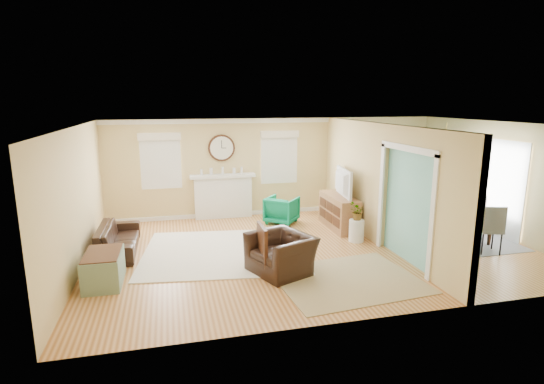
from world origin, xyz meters
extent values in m
plane|color=#9C5924|center=(0.00, 0.00, 0.00)|extent=(9.00, 9.00, 0.00)
cube|color=#D8B778|center=(0.00, 3.00, 1.30)|extent=(9.00, 0.02, 2.60)
cube|color=#D8B778|center=(0.00, -3.00, 1.30)|extent=(9.00, 0.02, 2.60)
cube|color=#D8B778|center=(-4.50, 0.00, 1.30)|extent=(0.02, 6.00, 2.60)
cube|color=#D8B778|center=(4.50, 0.00, 1.30)|extent=(0.02, 6.00, 2.60)
cube|color=white|center=(0.00, 0.00, 2.60)|extent=(9.00, 6.00, 0.02)
cube|color=#D8B778|center=(1.50, 1.40, 1.30)|extent=(0.12, 3.20, 2.60)
cube|color=#D8B778|center=(1.50, -2.50, 1.30)|extent=(0.12, 1.00, 2.60)
cube|color=#D8B778|center=(1.50, -1.10, 2.40)|extent=(0.12, 1.80, 0.40)
cube|color=white|center=(1.43, -0.20, 1.10)|extent=(0.04, 0.12, 2.20)
cube|color=white|center=(1.43, -2.00, 1.10)|extent=(0.04, 0.12, 2.20)
cube|color=white|center=(1.43, -1.10, 2.20)|extent=(0.04, 1.92, 0.12)
cube|color=#6BBDB8|center=(1.57, 0.00, 1.30)|extent=(0.02, 6.00, 2.60)
cube|color=white|center=(-1.50, 2.88, 0.55)|extent=(1.50, 0.24, 1.10)
cube|color=white|center=(-1.50, 2.85, 1.13)|extent=(1.70, 0.30, 0.08)
cube|color=black|center=(-1.50, 2.98, 0.50)|extent=(0.85, 0.02, 0.75)
cube|color=gold|center=(-1.50, 2.87, 0.42)|extent=(0.85, 0.02, 0.62)
cylinder|color=#411E11|center=(-1.50, 2.97, 1.85)|extent=(0.70, 0.06, 0.70)
cylinder|color=silver|center=(-1.50, 2.94, 1.85)|extent=(0.60, 0.01, 0.60)
cube|color=black|center=(-1.50, 2.93, 1.95)|extent=(0.02, 0.01, 0.20)
cube|color=black|center=(-1.44, 2.93, 1.85)|extent=(0.12, 0.01, 0.02)
cube|color=white|center=(-3.05, 2.98, 1.55)|extent=(0.90, 0.03, 1.30)
cube|color=white|center=(-3.05, 2.95, 1.55)|extent=(1.00, 0.04, 1.40)
cube|color=#EFE3C9|center=(-3.05, 2.91, 2.18)|extent=(1.05, 0.10, 0.18)
cube|color=white|center=(0.05, 2.98, 1.55)|extent=(0.90, 0.03, 1.30)
cube|color=white|center=(0.05, 2.95, 1.55)|extent=(1.00, 0.04, 1.40)
cube|color=#EFE3C9|center=(0.05, 2.91, 2.18)|extent=(1.05, 0.10, 0.18)
cube|color=white|center=(4.47, 0.00, 1.10)|extent=(0.03, 1.60, 2.10)
cube|color=white|center=(4.44, 0.00, 1.10)|extent=(0.03, 1.70, 2.20)
cylinder|color=gold|center=(3.00, 0.00, 2.45)|extent=(0.02, 0.02, 0.30)
sphere|color=white|center=(3.00, 0.00, 2.20)|extent=(0.30, 0.30, 0.30)
cube|color=#EFE3C9|center=(-1.84, 0.23, 0.01)|extent=(3.59, 3.22, 0.02)
cube|color=tan|center=(0.07, -1.67, 0.01)|extent=(2.58, 2.18, 0.01)
cube|color=slate|center=(3.34, 0.08, 0.01)|extent=(2.19, 2.74, 0.01)
imported|color=black|center=(-3.95, 0.78, 0.28)|extent=(0.76, 1.91, 0.56)
imported|color=black|center=(-0.96, -1.05, 0.35)|extent=(1.30, 1.37, 0.70)
imported|color=#08784D|center=(-0.12, 2.01, 0.34)|extent=(1.03, 1.03, 0.68)
cube|color=gray|center=(-4.02, -0.82, 0.27)|extent=(0.60, 0.98, 0.54)
cube|color=#411E11|center=(-4.02, -0.82, 0.55)|extent=(0.57, 0.93, 0.02)
cube|color=#9E764B|center=(1.13, 1.28, 0.40)|extent=(0.50, 1.49, 0.80)
cube|color=#411E11|center=(0.87, 0.83, 0.55)|extent=(0.01, 0.40, 0.22)
cube|color=#411E11|center=(0.87, 0.83, 0.28)|extent=(0.01, 0.40, 0.22)
cube|color=#411E11|center=(0.87, 1.28, 0.55)|extent=(0.01, 0.40, 0.22)
cube|color=#411E11|center=(0.87, 1.28, 0.28)|extent=(0.01, 0.40, 0.22)
cube|color=#411E11|center=(0.87, 1.72, 0.55)|extent=(0.01, 0.40, 0.22)
cube|color=#411E11|center=(0.87, 1.72, 0.28)|extent=(0.01, 0.40, 0.22)
imported|color=black|center=(1.11, 1.28, 1.14)|extent=(0.30, 1.17, 0.67)
cylinder|color=white|center=(1.10, 0.21, 0.24)|extent=(0.33, 0.33, 0.49)
imported|color=#337F33|center=(1.10, 0.21, 0.68)|extent=(0.47, 0.46, 0.39)
imported|color=#411E11|center=(3.34, 0.08, 0.32)|extent=(1.11, 1.88, 0.64)
cube|color=slate|center=(3.42, 1.25, 0.45)|extent=(0.43, 0.43, 0.05)
cube|color=slate|center=(3.42, 1.25, 0.70)|extent=(0.42, 0.06, 0.50)
cylinder|color=black|center=(3.60, 1.42, 0.21)|extent=(0.03, 0.03, 0.42)
cylinder|color=black|center=(3.59, 1.08, 0.21)|extent=(0.03, 0.03, 0.42)
cylinder|color=black|center=(3.26, 1.43, 0.21)|extent=(0.03, 0.03, 0.42)
cylinder|color=black|center=(3.25, 1.09, 0.21)|extent=(0.03, 0.03, 0.42)
cube|color=slate|center=(3.42, -1.07, 0.48)|extent=(0.56, 0.56, 0.05)
cube|color=slate|center=(3.42, -1.07, 0.74)|extent=(0.44, 0.18, 0.53)
cylinder|color=black|center=(3.20, -1.19, 0.22)|extent=(0.03, 0.03, 0.45)
cylinder|color=black|center=(3.30, -0.84, 0.22)|extent=(0.03, 0.03, 0.45)
cylinder|color=black|center=(3.54, -1.29, 0.22)|extent=(0.03, 0.03, 0.45)
cylinder|color=black|center=(3.65, -0.95, 0.22)|extent=(0.03, 0.03, 0.45)
cube|color=white|center=(2.70, 0.05, 0.45)|extent=(0.52, 0.52, 0.05)
cube|color=white|center=(2.70, 0.05, 0.70)|extent=(0.17, 0.42, 0.50)
cylinder|color=black|center=(2.49, 0.17, 0.21)|extent=(0.03, 0.03, 0.42)
cylinder|color=black|center=(2.81, 0.27, 0.21)|extent=(0.03, 0.03, 0.42)
cylinder|color=black|center=(2.58, -0.16, 0.21)|extent=(0.03, 0.03, 0.42)
cylinder|color=black|center=(2.91, -0.06, 0.21)|extent=(0.03, 0.03, 0.42)
cube|color=slate|center=(3.89, 0.05, 0.46)|extent=(0.46, 0.46, 0.05)
cube|color=slate|center=(3.89, 0.05, 0.71)|extent=(0.09, 0.43, 0.51)
cylinder|color=black|center=(4.05, -0.14, 0.21)|extent=(0.03, 0.03, 0.43)
cylinder|color=black|center=(3.70, -0.10, 0.21)|extent=(0.03, 0.03, 0.43)
cylinder|color=black|center=(4.08, 0.21, 0.21)|extent=(0.03, 0.03, 0.43)
cylinder|color=black|center=(3.74, 0.24, 0.21)|extent=(0.03, 0.03, 0.43)
camera|label=1|loc=(-2.85, -8.05, 3.07)|focal=28.00mm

